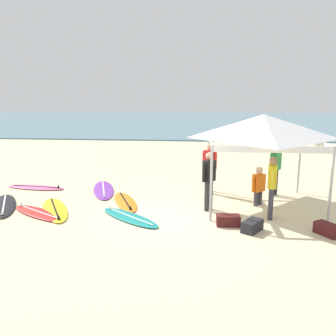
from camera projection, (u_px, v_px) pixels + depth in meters
ground_plane at (173, 218)px, 9.81m from camera, size 80.00×80.00×0.00m
sea at (195, 121)px, 42.63m from camera, size 80.00×36.00×0.10m
canopy_tent at (263, 127)px, 10.43m from camera, size 3.15×3.15×2.75m
surfboard_purple at (104, 190)px, 12.50m from camera, size 1.38×2.61×0.19m
surfboard_pink at (36, 187)px, 12.82m from camera, size 2.22×0.84×0.19m
surfboard_orange at (125, 202)px, 11.13m from camera, size 1.36×2.23×0.19m
surfboard_yellow at (55, 209)px, 10.39m from camera, size 1.72×2.43×0.19m
surfboard_black at (4, 205)px, 10.77m from camera, size 1.72×2.51×0.19m
surfboard_teal at (130, 217)px, 9.74m from camera, size 2.08×1.88×0.19m
surfboard_red at (39, 213)px, 10.09m from camera, size 2.19×1.69×0.19m
person_black at (209, 177)px, 10.24m from camera, size 0.40×0.45×1.71m
person_green at (275, 166)px, 11.74m from camera, size 0.40×0.44×1.71m
person_red at (209, 165)px, 11.98m from camera, size 0.48×0.38×1.71m
person_yellow at (272, 183)px, 9.53m from camera, size 0.27×0.54×1.71m
person_orange at (259, 184)px, 10.75m from camera, size 0.44×0.40×1.20m
gear_bag_near_tent at (252, 226)px, 8.82m from camera, size 0.61×0.67×0.28m
gear_bag_by_pole at (228, 220)px, 9.21m from camera, size 0.62×0.35×0.28m
gear_bag_on_sand at (328, 229)px, 8.60m from camera, size 0.60×0.68×0.28m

